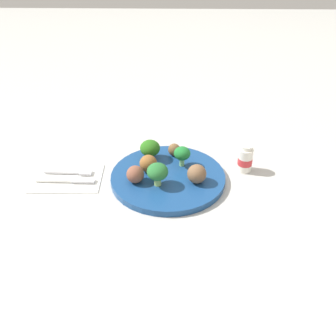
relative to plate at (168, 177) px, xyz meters
name	(u,v)px	position (x,y,z in m)	size (l,w,h in m)	color
ground_plane	(168,180)	(0.00, 0.00, -0.01)	(4.00, 4.00, 0.00)	#B2B2AD
plate	(168,177)	(0.00, 0.00, 0.00)	(0.28, 0.28, 0.02)	navy
broccoli_floret_front_right	(182,154)	(0.03, 0.04, 0.04)	(0.04, 0.04, 0.05)	#8ECF75
broccoli_floret_mid_left	(157,172)	(-0.02, -0.04, 0.04)	(0.05, 0.05, 0.06)	#9AC869
broccoli_floret_center	(150,148)	(-0.05, 0.07, 0.04)	(0.05, 0.05, 0.05)	#A3B772
meatball_front_right	(148,164)	(-0.05, 0.02, 0.03)	(0.04, 0.04, 0.04)	brown
meatball_mid_left	(174,150)	(0.01, 0.09, 0.02)	(0.03, 0.03, 0.03)	brown
meatball_near_rim	(197,174)	(0.07, -0.03, 0.03)	(0.05, 0.05, 0.05)	brown
meatball_center	(135,174)	(-0.08, -0.03, 0.03)	(0.04, 0.04, 0.04)	brown
napkin	(67,178)	(-0.25, 0.00, -0.01)	(0.17, 0.12, 0.01)	white
fork	(71,172)	(-0.24, 0.02, 0.00)	(0.12, 0.02, 0.01)	silver
knife	(68,180)	(-0.24, -0.02, 0.00)	(0.15, 0.02, 0.01)	white
yogurt_bottle	(245,159)	(0.19, 0.05, 0.02)	(0.04, 0.04, 0.07)	white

